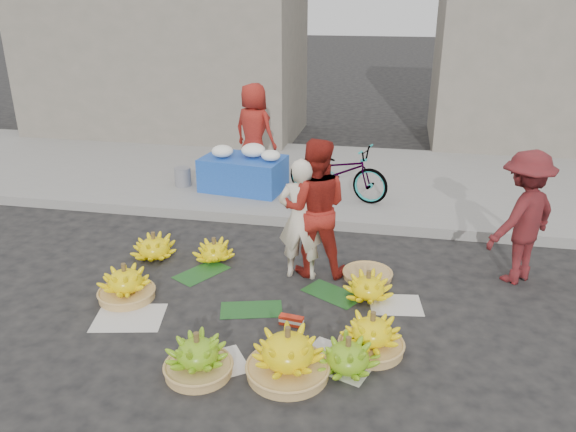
% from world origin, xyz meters
% --- Properties ---
extents(ground, '(80.00, 80.00, 0.00)m').
position_xyz_m(ground, '(0.00, 0.00, 0.00)').
color(ground, black).
rests_on(ground, ground).
extents(curb, '(40.00, 0.25, 0.15)m').
position_xyz_m(curb, '(0.00, 2.20, 0.07)').
color(curb, gray).
rests_on(curb, ground).
extents(sidewalk, '(40.00, 4.00, 0.12)m').
position_xyz_m(sidewalk, '(0.00, 4.30, 0.06)').
color(sidewalk, gray).
rests_on(sidewalk, ground).
extents(building_left, '(6.00, 3.00, 4.00)m').
position_xyz_m(building_left, '(-4.00, 7.20, 2.00)').
color(building_left, gray).
rests_on(building_left, sidewalk).
extents(building_right, '(5.00, 3.00, 5.00)m').
position_xyz_m(building_right, '(4.50, 7.70, 2.50)').
color(building_right, gray).
rests_on(building_right, sidewalk).
extents(newspaper_scatter, '(3.20, 1.80, 0.00)m').
position_xyz_m(newspaper_scatter, '(0.00, -0.80, 0.00)').
color(newspaper_scatter, silver).
rests_on(newspaper_scatter, ground).
extents(banana_leaves, '(2.00, 1.00, 0.00)m').
position_xyz_m(banana_leaves, '(-0.10, 0.20, 0.00)').
color(banana_leaves, '#17461B').
rests_on(banana_leaves, ground).
extents(banana_bunch_0, '(0.61, 0.61, 0.42)m').
position_xyz_m(banana_bunch_0, '(-1.50, -0.23, 0.18)').
color(banana_bunch_0, '#AF8549').
rests_on(banana_bunch_0, ground).
extents(banana_bunch_1, '(0.64, 0.64, 0.42)m').
position_xyz_m(banana_bunch_1, '(-0.28, -1.32, 0.18)').
color(banana_bunch_1, '#AF8549').
rests_on(banana_bunch_1, ground).
extents(banana_bunch_2, '(0.72, 0.72, 0.49)m').
position_xyz_m(banana_bunch_2, '(0.49, -1.19, 0.21)').
color(banana_bunch_2, '#AF8549').
rests_on(banana_bunch_2, ground).
extents(banana_bunch_3, '(0.58, 0.58, 0.34)m').
position_xyz_m(banana_bunch_3, '(1.00, -1.01, 0.15)').
color(banana_bunch_3, '#5B9C16').
rests_on(banana_bunch_3, ground).
extents(banana_bunch_4, '(0.60, 0.60, 0.42)m').
position_xyz_m(banana_bunch_4, '(1.19, -0.69, 0.18)').
color(banana_bunch_4, '#AF8549').
rests_on(banana_bunch_4, ground).
extents(banana_bunch_5, '(0.65, 0.65, 0.33)m').
position_xyz_m(banana_bunch_5, '(1.09, 0.31, 0.14)').
color(banana_bunch_5, yellow).
rests_on(banana_bunch_5, ground).
extents(banana_bunch_6, '(0.69, 0.69, 0.35)m').
position_xyz_m(banana_bunch_6, '(-1.62, 0.79, 0.15)').
color(banana_bunch_6, yellow).
rests_on(banana_bunch_6, ground).
extents(banana_bunch_7, '(0.48, 0.48, 0.31)m').
position_xyz_m(banana_bunch_7, '(-0.85, 0.86, 0.13)').
color(banana_bunch_7, yellow).
rests_on(banana_bunch_7, ground).
extents(basket_spare, '(0.74, 0.74, 0.07)m').
position_xyz_m(basket_spare, '(1.06, 0.77, 0.03)').
color(basket_spare, '#AF8549').
rests_on(basket_spare, ground).
extents(incense_stack, '(0.25, 0.11, 0.10)m').
position_xyz_m(incense_stack, '(0.37, -0.41, 0.06)').
color(incense_stack, red).
rests_on(incense_stack, ground).
extents(vendor_cream, '(0.53, 0.35, 1.44)m').
position_xyz_m(vendor_cream, '(0.27, 0.67, 0.72)').
color(vendor_cream, beige).
rests_on(vendor_cream, ground).
extents(vendor_red, '(0.85, 0.69, 1.64)m').
position_xyz_m(vendor_red, '(0.41, 0.79, 0.82)').
color(vendor_red, '#A42419').
rests_on(vendor_red, ground).
extents(man_striped, '(1.12, 1.11, 1.55)m').
position_xyz_m(man_striped, '(2.74, 1.07, 0.78)').
color(man_striped, maroon).
rests_on(man_striped, ground).
extents(flower_table, '(1.39, 0.98, 0.75)m').
position_xyz_m(flower_table, '(-1.12, 3.23, 0.43)').
color(flower_table, '#1A46AC').
rests_on(flower_table, sidewalk).
extents(grey_bucket, '(0.27, 0.27, 0.31)m').
position_xyz_m(grey_bucket, '(-2.17, 3.21, 0.27)').
color(grey_bucket, slate).
rests_on(grey_bucket, sidewalk).
extents(flower_vendor, '(0.92, 0.77, 1.61)m').
position_xyz_m(flower_vendor, '(-1.13, 3.98, 0.92)').
color(flower_vendor, '#A42419').
rests_on(flower_vendor, sidewalk).
extents(bicycle, '(1.01, 1.73, 0.86)m').
position_xyz_m(bicycle, '(0.42, 3.13, 0.55)').
color(bicycle, gray).
rests_on(bicycle, sidewalk).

